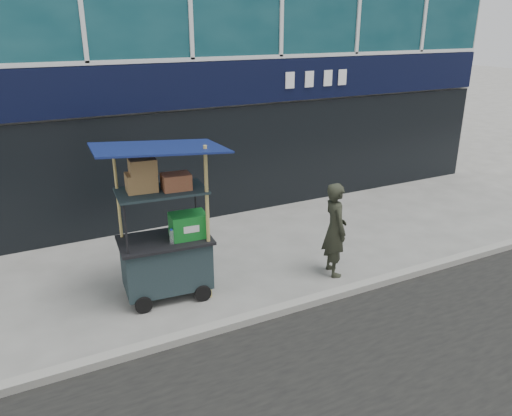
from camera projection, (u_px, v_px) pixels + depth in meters
ground at (289, 303)px, 7.75m from camera, size 80.00×80.00×0.00m
curb at (296, 305)px, 7.56m from camera, size 80.00×0.18×0.12m
vendor_cart at (166, 244)px, 7.68m from camera, size 1.96×1.47×2.51m
vendor_man at (335, 229)px, 8.39m from camera, size 0.51×0.67×1.64m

